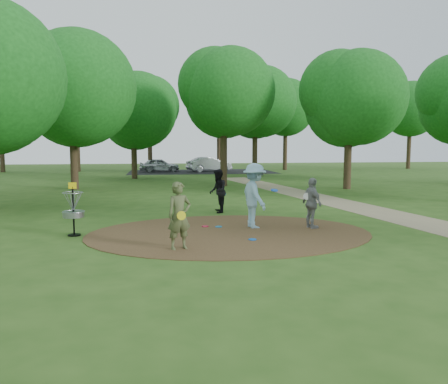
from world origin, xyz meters
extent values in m
plane|color=#2D5119|center=(0.00, 0.00, 0.00)|extent=(100.00, 100.00, 0.00)
cylinder|color=#47301C|center=(0.00, 0.00, 0.01)|extent=(8.40, 8.40, 0.02)
cube|color=#8C7A5B|center=(6.50, 2.00, 0.01)|extent=(7.55, 39.89, 0.01)
cube|color=black|center=(2.00, 30.00, 0.00)|extent=(14.00, 8.00, 0.01)
imported|color=#4E5632|center=(-1.57, -1.82, 0.85)|extent=(0.72, 0.60, 1.70)
cylinder|color=yellow|center=(-1.52, -2.07, 0.90)|extent=(0.22, 0.07, 0.22)
imported|color=#94C2DD|center=(0.89, 0.72, 1.02)|extent=(0.99, 1.44, 2.04)
cylinder|color=blue|center=(1.52, 0.67, 1.19)|extent=(0.26, 0.25, 0.08)
imported|color=black|center=(0.17, 3.97, 0.84)|extent=(0.70, 0.87, 1.68)
cylinder|color=blue|center=(0.38, 3.99, 0.75)|extent=(0.23, 0.10, 0.22)
imported|color=gray|center=(2.64, 0.35, 0.80)|extent=(0.60, 1.00, 1.59)
cylinder|color=white|center=(2.47, 0.35, 1.02)|extent=(0.23, 0.11, 0.22)
cylinder|color=#1678B5|center=(-0.21, 0.92, 0.03)|extent=(0.22, 0.22, 0.02)
cylinder|color=blue|center=(0.45, -1.07, 0.03)|extent=(0.22, 0.22, 0.02)
cylinder|color=red|center=(-0.63, 1.05, 0.03)|extent=(0.22, 0.22, 0.02)
imported|color=#ACB1B4|center=(-2.08, 30.41, 0.66)|extent=(4.02, 2.01, 1.32)
imported|color=#A7AAAF|center=(2.75, 29.94, 0.72)|extent=(4.62, 2.77, 1.44)
cylinder|color=black|center=(-4.50, 0.30, 0.68)|extent=(0.05, 0.05, 1.35)
cylinder|color=black|center=(-4.50, 0.30, 0.02)|extent=(0.36, 0.36, 0.04)
cylinder|color=gray|center=(-4.50, 0.30, 0.62)|extent=(0.60, 0.60, 0.16)
torus|color=gray|center=(-4.50, 0.30, 0.70)|extent=(0.63, 0.63, 0.03)
torus|color=gray|center=(-4.50, 0.30, 1.25)|extent=(0.58, 0.58, 0.02)
cube|color=yellow|center=(-4.50, 0.30, 1.45)|extent=(0.22, 0.02, 0.18)
cylinder|color=#332316|center=(-7.00, 14.00, 1.90)|extent=(0.44, 0.44, 3.80)
sphere|color=#165417|center=(-7.00, 14.00, 5.62)|extent=(6.62, 6.62, 6.62)
cylinder|color=#332316|center=(2.00, 15.00, 2.09)|extent=(0.44, 0.44, 4.18)
sphere|color=#165417|center=(2.00, 15.00, 5.70)|extent=(5.53, 5.53, 5.53)
cylinder|color=#332316|center=(9.00, 12.00, 1.80)|extent=(0.44, 0.44, 3.61)
sphere|color=#165417|center=(9.00, 12.00, 5.13)|extent=(5.52, 5.52, 5.52)
cylinder|color=#332316|center=(-4.00, 22.00, 1.71)|extent=(0.44, 0.44, 3.42)
sphere|color=#165417|center=(-4.00, 22.00, 5.03)|extent=(5.86, 5.86, 5.86)
cylinder|color=#332316|center=(6.00, 24.00, 2.19)|extent=(0.44, 0.44, 4.37)
sphere|color=#165417|center=(6.00, 24.00, 6.03)|extent=(6.02, 6.02, 6.02)
camera|label=1|loc=(-2.02, -12.56, 2.60)|focal=35.00mm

